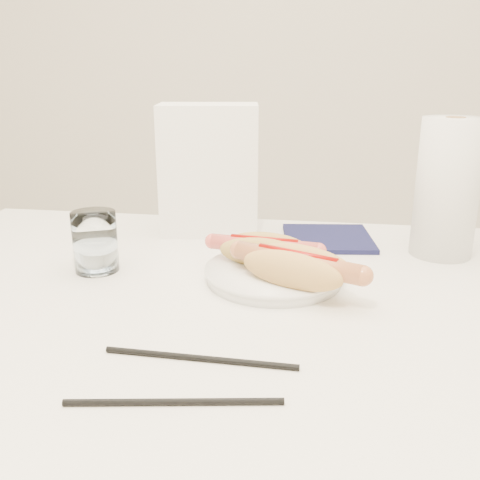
# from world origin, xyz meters

# --- Properties ---
(table) EXTENTS (1.20, 0.80, 0.75)m
(table) POSITION_xyz_m (0.00, 0.00, 0.69)
(table) COLOR white
(table) RESTS_ON ground
(plate) EXTENTS (0.24, 0.24, 0.02)m
(plate) POSITION_xyz_m (0.06, 0.06, 0.76)
(plate) COLOR white
(plate) RESTS_ON table
(hotdog_left) EXTENTS (0.17, 0.08, 0.05)m
(hotdog_left) POSITION_xyz_m (0.04, 0.09, 0.79)
(hotdog_left) COLOR tan
(hotdog_left) RESTS_ON plate
(hotdog_right) EXTENTS (0.19, 0.13, 0.05)m
(hotdog_right) POSITION_xyz_m (0.09, 0.01, 0.79)
(hotdog_right) COLOR #DAA355
(hotdog_right) RESTS_ON plate
(water_glass) EXTENTS (0.07, 0.07, 0.10)m
(water_glass) POSITION_xyz_m (-0.23, 0.06, 0.80)
(water_glass) COLOR white
(water_glass) RESTS_ON table
(chopstick_near) EXTENTS (0.22, 0.01, 0.01)m
(chopstick_near) POSITION_xyz_m (-0.00, -0.19, 0.75)
(chopstick_near) COLOR black
(chopstick_near) RESTS_ON table
(chopstick_far) EXTENTS (0.22, 0.04, 0.01)m
(chopstick_far) POSITION_xyz_m (-0.01, -0.27, 0.75)
(chopstick_far) COLOR black
(chopstick_far) RESTS_ON table
(napkin_box) EXTENTS (0.20, 0.13, 0.25)m
(napkin_box) POSITION_xyz_m (-0.09, 0.30, 0.87)
(napkin_box) COLOR white
(napkin_box) RESTS_ON table
(navy_napkin) EXTENTS (0.18, 0.18, 0.01)m
(navy_napkin) POSITION_xyz_m (0.14, 0.27, 0.75)
(navy_napkin) COLOR #121339
(navy_napkin) RESTS_ON table
(paper_towel_roll) EXTENTS (0.12, 0.12, 0.24)m
(paper_towel_roll) POSITION_xyz_m (0.33, 0.23, 0.87)
(paper_towel_roll) COLOR white
(paper_towel_roll) RESTS_ON table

